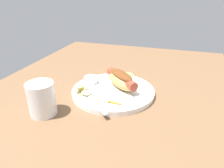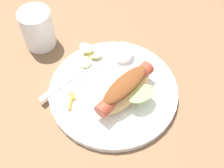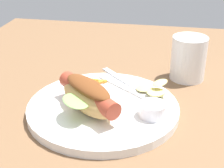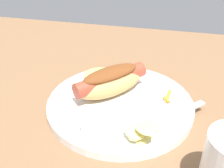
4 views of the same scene
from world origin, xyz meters
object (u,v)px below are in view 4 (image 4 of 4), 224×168
sauce_ramekin (97,125)px  chips_pile (142,132)px  knife (157,114)px  carrot_garnish (168,97)px  hot_dog (111,81)px  plate (120,104)px  fork (170,117)px

sauce_ramekin → chips_pile: (7.42, 0.30, -0.15)cm
knife → carrot_garnish: size_ratio=3.18×
hot_dog → sauce_ramekin: hot_dog is taller
plate → sauce_ramekin: size_ratio=5.86×
fork → knife: 2.20cm
sauce_ramekin → plate: bearing=77.6°
plate → hot_dog: size_ratio=1.97×
plate → fork: size_ratio=2.26×
knife → chips_pile: chips_pile is taller
carrot_garnish → hot_dog: bearing=-176.6°
sauce_ramekin → chips_pile: bearing=2.3°
carrot_garnish → knife: bearing=-105.3°
plate → chips_pile: bearing=-59.1°
hot_dog → knife: size_ratio=1.02×
plate → knife: (7.42, -2.65, 0.98)cm
plate → carrot_garnish: carrot_garnish is taller
carrot_garnish → plate: bearing=-162.1°
plate → knife: size_ratio=2.02×
hot_dog → carrot_garnish: size_ratio=3.25×
plate → hot_dog: bearing=137.2°
plate → carrot_garnish: (8.93, 2.89, 1.14)cm
fork → carrot_garnish: (-0.65, 5.94, 0.14)cm
sauce_ramekin → fork: (11.62, 6.24, -1.03)cm
plate → fork: bearing=-17.7°
plate → fork: 10.11cm
hot_dog → knife: hot_dog is taller
sauce_ramekin → knife: size_ratio=0.34×
sauce_ramekin → carrot_garnish: bearing=48.0°
fork → sauce_ramekin: bearing=163.9°
plate → hot_dog: (-2.39, 2.21, 3.78)cm
sauce_ramekin → chips_pile: 7.43cm
hot_dog → knife: 11.30cm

